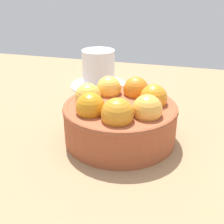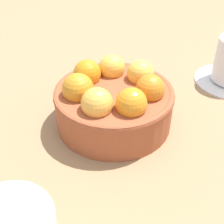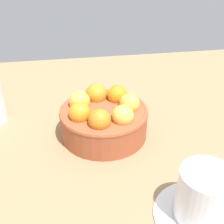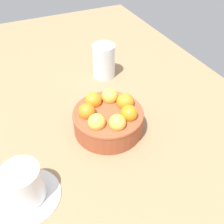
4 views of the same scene
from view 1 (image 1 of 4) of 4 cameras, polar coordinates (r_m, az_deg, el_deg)
ground_plane at (r=45.47cm, az=1.50°, el=-7.01°), size 156.78×83.68×3.34cm
terracotta_bowl at (r=42.76cm, az=1.61°, el=-0.80°), size 16.70×16.70×8.58cm
coffee_cup at (r=64.91cm, az=-2.65°, el=8.10°), size 12.65×12.65×8.06cm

